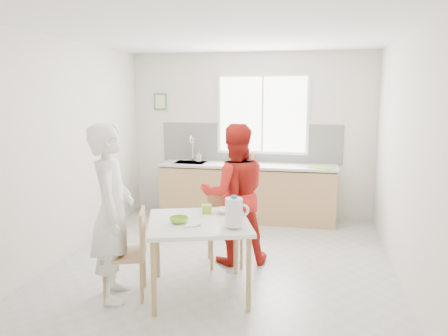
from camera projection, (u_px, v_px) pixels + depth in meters
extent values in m
plane|color=#B7B7B2|center=(223.00, 264.00, 5.27)|extent=(4.50, 4.50, 0.00)
plane|color=silver|center=(250.00, 136.00, 7.22)|extent=(4.00, 0.00, 4.00)
plane|color=silver|center=(154.00, 199.00, 2.87)|extent=(4.00, 0.00, 4.00)
plane|color=silver|center=(66.00, 149.00, 5.44)|extent=(0.00, 4.50, 4.50)
plane|color=silver|center=(407.00, 159.00, 4.65)|extent=(0.00, 4.50, 4.50)
plane|color=white|center=(223.00, 33.00, 4.82)|extent=(4.50, 4.50, 0.00)
cube|color=white|center=(263.00, 114.00, 7.10)|extent=(1.50, 0.03, 1.30)
cube|color=white|center=(263.00, 115.00, 7.09)|extent=(1.40, 0.02, 1.20)
cube|color=white|center=(263.00, 115.00, 7.08)|extent=(0.03, 0.03, 1.20)
cube|color=white|center=(250.00, 143.00, 7.23)|extent=(3.00, 0.02, 0.65)
cube|color=#439546|center=(160.00, 102.00, 7.42)|extent=(0.22, 0.02, 0.28)
cube|color=beige|center=(160.00, 102.00, 7.40)|extent=(0.16, 0.01, 0.22)
cube|color=tan|center=(247.00, 194.00, 7.08)|extent=(2.80, 0.60, 0.86)
cube|color=#3F3326|center=(247.00, 216.00, 7.15)|extent=(2.80, 0.54, 0.10)
cube|color=silver|center=(248.00, 165.00, 7.00)|extent=(2.84, 0.64, 0.04)
cube|color=#A5A5AA|center=(191.00, 163.00, 7.19)|extent=(0.50, 0.40, 0.03)
cylinder|color=silver|center=(193.00, 150.00, 7.31)|extent=(0.02, 0.02, 0.36)
torus|color=silver|center=(192.00, 140.00, 7.21)|extent=(0.02, 0.18, 0.18)
cube|color=white|center=(199.00, 223.00, 4.40)|extent=(1.26, 1.26, 0.04)
cylinder|color=tan|center=(154.00, 280.00, 3.99)|extent=(0.05, 0.05, 0.71)
cylinder|color=tan|center=(157.00, 247.00, 4.85)|extent=(0.05, 0.05, 0.71)
cylinder|color=tan|center=(249.00, 275.00, 4.09)|extent=(0.05, 0.05, 0.71)
cylinder|color=tan|center=(236.00, 244.00, 4.95)|extent=(0.05, 0.05, 0.71)
cube|color=tan|center=(124.00, 255.00, 4.37)|extent=(0.52, 0.52, 0.04)
cube|color=tan|center=(143.00, 231.00, 4.35)|extent=(0.15, 0.38, 0.43)
cylinder|color=tan|center=(110.00, 270.00, 4.57)|extent=(0.04, 0.04, 0.42)
cylinder|color=tan|center=(105.00, 285.00, 4.22)|extent=(0.04, 0.04, 0.42)
cylinder|color=tan|center=(144.00, 269.00, 4.61)|extent=(0.04, 0.04, 0.42)
cylinder|color=tan|center=(142.00, 283.00, 4.26)|extent=(0.04, 0.04, 0.42)
cube|color=tan|center=(225.00, 229.00, 5.23)|extent=(0.52, 0.52, 0.04)
cube|color=tan|center=(223.00, 206.00, 5.37)|extent=(0.38, 0.15, 0.43)
cylinder|color=tan|center=(212.00, 253.00, 5.08)|extent=(0.04, 0.04, 0.42)
cylinder|color=tan|center=(241.00, 251.00, 5.11)|extent=(0.04, 0.04, 0.42)
cylinder|color=tan|center=(209.00, 242.00, 5.42)|extent=(0.04, 0.04, 0.42)
cylinder|color=tan|center=(237.00, 241.00, 5.46)|extent=(0.04, 0.04, 0.42)
imported|color=white|center=(112.00, 213.00, 4.29)|extent=(0.60, 0.74, 1.76)
imported|color=red|center=(235.00, 194.00, 5.24)|extent=(0.98, 0.86, 1.69)
imported|color=#7FBB2B|center=(179.00, 220.00, 4.32)|extent=(0.24, 0.24, 0.06)
imported|color=white|center=(225.00, 211.00, 4.67)|extent=(0.25, 0.25, 0.05)
cylinder|color=white|center=(234.00, 212.00, 4.13)|extent=(0.17, 0.17, 0.27)
cylinder|color=blue|center=(234.00, 197.00, 4.11)|extent=(0.06, 0.06, 0.03)
torus|color=white|center=(243.00, 210.00, 4.11)|extent=(0.13, 0.06, 0.13)
cube|color=#90C12C|center=(207.00, 209.00, 4.68)|extent=(0.13, 0.13, 0.09)
cylinder|color=#A5A5AA|center=(192.00, 226.00, 4.17)|extent=(0.13, 0.11, 0.01)
cube|color=#73C82E|center=(321.00, 167.00, 6.65)|extent=(0.42, 0.37, 0.01)
cylinder|color=black|center=(244.00, 154.00, 7.04)|extent=(0.07, 0.07, 0.32)
cylinder|color=black|center=(243.00, 153.00, 7.16)|extent=(0.07, 0.07, 0.30)
cylinder|color=brown|center=(252.00, 158.00, 7.12)|extent=(0.06, 0.06, 0.16)
imported|color=#999999|center=(199.00, 156.00, 7.26)|extent=(0.08, 0.08, 0.17)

